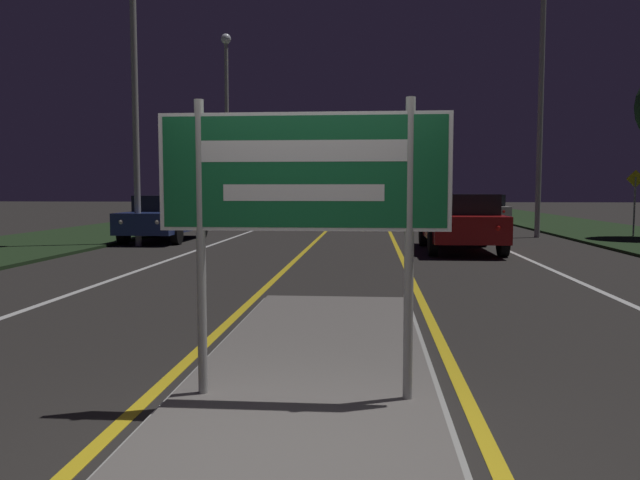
{
  "coord_description": "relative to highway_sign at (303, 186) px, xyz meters",
  "views": [
    {
      "loc": [
        0.49,
        -3.54,
        1.64
      ],
      "look_at": [
        0.0,
        2.5,
        1.15
      ],
      "focal_mm": 35.0,
      "sensor_mm": 36.0,
      "label": 1
    }
  ],
  "objects": [
    {
      "name": "lane_line_white_right",
      "position": [
        4.2,
        24.0,
        -1.66
      ],
      "size": [
        0.12,
        70.0,
        0.01
      ],
      "color": "silver",
      "rests_on": "ground_plane"
    },
    {
      "name": "centre_line_yellow_left",
      "position": [
        -1.25,
        24.0,
        -1.66
      ],
      "size": [
        0.12,
        70.0,
        0.01
      ],
      "color": "gold",
      "rests_on": "ground_plane"
    },
    {
      "name": "verge_right",
      "position": [
        9.5,
        19.0,
        -1.62
      ],
      "size": [
        5.0,
        100.0,
        0.08
      ],
      "color": "#1E3319",
      "rests_on": "ground_plane"
    },
    {
      "name": "car_receding_1",
      "position": [
        5.73,
        25.53,
        -0.91
      ],
      "size": [
        2.03,
        4.74,
        1.42
      ],
      "color": "silver",
      "rests_on": "ground_plane"
    },
    {
      "name": "car_approaching_1",
      "position": [
        -6.0,
        29.72,
        -0.89
      ],
      "size": [
        1.87,
        4.22,
        1.49
      ],
      "color": "navy",
      "rests_on": "ground_plane"
    },
    {
      "name": "streetlight_right_near",
      "position": [
        6.21,
        17.37,
        4.73
      ],
      "size": [
        0.63,
        0.63,
        9.07
      ],
      "color": "#9E9E99",
      "rests_on": "ground_plane"
    },
    {
      "name": "centre_line_yellow_right",
      "position": [
        1.25,
        24.0,
        -1.66
      ],
      "size": [
        0.12,
        70.0,
        0.01
      ],
      "color": "gold",
      "rests_on": "ground_plane"
    },
    {
      "name": "verge_left",
      "position": [
        -9.5,
        19.0,
        -1.62
      ],
      "size": [
        5.0,
        100.0,
        0.08
      ],
      "color": "#1E3319",
      "rests_on": "ground_plane"
    },
    {
      "name": "highway_sign",
      "position": [
        0.0,
        0.0,
        0.0
      ],
      "size": [
        2.14,
        0.07,
        2.2
      ],
      "color": "#9E9E99",
      "rests_on": "median_island"
    },
    {
      "name": "streetlight_left_near",
      "position": [
        -6.26,
        13.1,
        4.1
      ],
      "size": [
        0.46,
        0.46,
        9.56
      ],
      "color": "#9E9E99",
      "rests_on": "ground_plane"
    },
    {
      "name": "warning_sign",
      "position": [
        9.31,
        17.12,
        -0.24
      ],
      "size": [
        0.6,
        0.06,
        2.22
      ],
      "color": "#9E9E99",
      "rests_on": "verge_right"
    },
    {
      "name": "edge_line_white_left",
      "position": [
        -7.2,
        24.0,
        -1.66
      ],
      "size": [
        0.1,
        70.0,
        0.01
      ],
      "color": "silver",
      "rests_on": "ground_plane"
    },
    {
      "name": "edge_line_white_right",
      "position": [
        7.2,
        24.0,
        -1.66
      ],
      "size": [
        0.1,
        70.0,
        0.01
      ],
      "color": "silver",
      "rests_on": "ground_plane"
    },
    {
      "name": "median_island",
      "position": [
        0.0,
        0.0,
        -1.62
      ],
      "size": [
        2.12,
        8.85,
        0.1
      ],
      "color": "#999993",
      "rests_on": "ground_plane"
    },
    {
      "name": "car_approaching_0",
      "position": [
        -6.08,
        15.08,
        -0.9
      ],
      "size": [
        1.85,
        4.65,
        1.46
      ],
      "color": "navy",
      "rests_on": "ground_plane"
    },
    {
      "name": "streetlight_left_far",
      "position": [
        -6.19,
        24.31,
        3.72
      ],
      "size": [
        0.47,
        0.47,
        8.79
      ],
      "color": "#9E9E99",
      "rests_on": "ground_plane"
    },
    {
      "name": "car_receding_0",
      "position": [
        2.89,
        12.31,
        -0.86
      ],
      "size": [
        1.92,
        4.59,
        1.53
      ],
      "color": "maroon",
      "rests_on": "ground_plane"
    },
    {
      "name": "lane_line_white_left",
      "position": [
        -4.2,
        24.0,
        -1.66
      ],
      "size": [
        0.12,
        70.0,
        0.01
      ],
      "color": "silver",
      "rests_on": "ground_plane"
    },
    {
      "name": "ground_plane",
      "position": [
        0.0,
        -1.0,
        -1.66
      ],
      "size": [
        160.0,
        160.0,
        0.0
      ],
      "primitive_type": "plane",
      "color": "#282623"
    }
  ]
}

